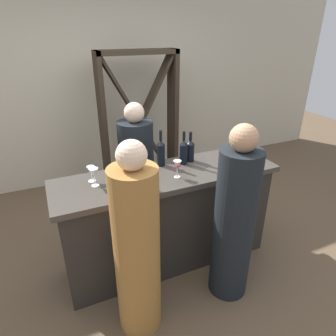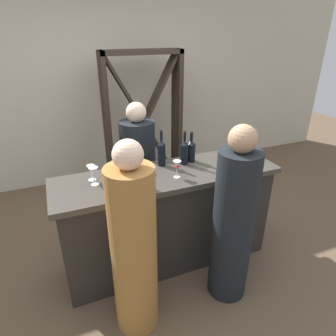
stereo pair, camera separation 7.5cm
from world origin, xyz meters
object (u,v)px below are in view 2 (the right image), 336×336
Objects in this scene: wine_bottle_rightmost_near_black at (191,150)px; wine_glass_near_right at (94,173)px; wine_glass_near_center at (177,166)px; person_center_guest at (233,223)px; wine_bottle_center_near_black at (161,152)px; wine_glass_far_right at (139,160)px; person_server_behind at (139,174)px; wine_glass_near_left at (145,176)px; wine_glass_far_left at (91,170)px; wine_bottle_second_right_near_black at (184,152)px; person_left_guest at (134,250)px; wine_rack at (144,122)px; wine_bottle_leftmost_dark_green at (121,171)px; wine_bottle_second_left_near_black at (132,174)px; wine_glass_far_center at (246,143)px.

wine_bottle_rightmost_near_black is 1.88× the size of wine_glass_near_right.
wine_glass_near_center is 0.10× the size of person_center_guest.
person_center_guest is at bearing -30.90° from wine_glass_near_right.
wine_glass_far_right is at bearing -171.12° from wine_bottle_center_near_black.
wine_bottle_rightmost_near_black is at bearing 15.17° from person_server_behind.
person_center_guest is at bearing -56.35° from wine_glass_near_center.
wine_glass_far_left is (-0.38, 0.29, -0.01)m from wine_glass_near_left.
person_left_guest reaches higher than wine_bottle_second_right_near_black.
wine_rack is 1.23× the size of person_center_guest.
wine_bottle_leftmost_dark_green is 0.21m from wine_glass_near_left.
person_center_guest reaches higher than wine_glass_near_center.
person_left_guest is at bearing -123.88° from wine_bottle_center_near_black.
wine_bottle_second_left_near_black reaches higher than wine_glass_near_center.
wine_glass_far_left is at bearing -0.67° from person_left_guest.
wine_bottle_leftmost_dark_green is 0.20× the size of person_server_behind.
wine_bottle_leftmost_dark_green is 0.65m from wine_bottle_second_right_near_black.
wine_rack is 6.69× the size of wine_bottle_second_left_near_black.
wine_bottle_second_left_near_black is (-0.65, -1.75, 0.13)m from wine_rack.
wine_bottle_rightmost_near_black is at bearing 21.65° from wine_bottle_second_left_near_black.
wine_glass_far_left is at bearing -176.45° from wine_glass_far_right.
wine_glass_near_center is at bearing -44.28° from wine_glass_far_right.
wine_glass_far_right is at bearing 80.89° from wine_glass_near_left.
wine_bottle_rightmost_near_black is 1.83× the size of wine_glass_near_left.
wine_bottle_second_right_near_black is at bearing 21.75° from wine_bottle_second_left_near_black.
wine_bottle_second_right_near_black is at bearing -59.31° from person_left_guest.
wine_glass_near_center reaches higher than wine_glass_far_left.
wine_bottle_center_near_black is at bearing 96.37° from wine_glass_near_center.
wine_bottle_rightmost_near_black is 0.19× the size of person_center_guest.
wine_glass_near_right is 1.14× the size of wine_glass_far_left.
wine_bottle_second_right_near_black is 2.01× the size of wine_glass_far_center.
person_center_guest reaches higher than wine_glass_far_left.
wine_glass_far_right is (-0.52, -1.51, 0.13)m from wine_rack.
wine_bottle_center_near_black is 0.65m from wine_glass_far_left.
wine_bottle_center_near_black is at bearing 8.88° from wine_glass_far_right.
wine_glass_far_center reaches higher than wine_glass_far_right.
wine_glass_near_left is 0.31m from wine_glass_near_center.
wine_glass_far_left is at bearing -174.61° from wine_bottle_center_near_black.
wine_glass_near_center is at bearing -83.63° from wine_bottle_center_near_black.
person_left_guest reaches higher than wine_glass_near_center.
wine_glass_far_center is at bearing -68.22° from wine_rack.
person_server_behind is (-0.38, 0.49, -0.41)m from wine_bottle_rightmost_near_black.
wine_glass_far_center is at bearing -2.97° from wine_bottle_center_near_black.
wine_glass_near_left is at bearing -99.11° from wine_glass_far_right.
wine_bottle_second_left_near_black is 0.36m from wine_glass_far_left.
wine_glass_near_center is (0.31, 0.07, 0.00)m from wine_glass_near_left.
wine_bottle_center_near_black is at bearing 176.09° from wine_bottle_rightmost_near_black.
wine_bottle_rightmost_near_black is 0.37m from wine_glass_near_center.
person_server_behind is (-0.30, 0.52, -0.42)m from wine_bottle_second_right_near_black.
wine_glass_near_left is 0.48m from wine_glass_far_left.
wine_glass_far_center is at bearing 0.50° from wine_bottle_second_right_near_black.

